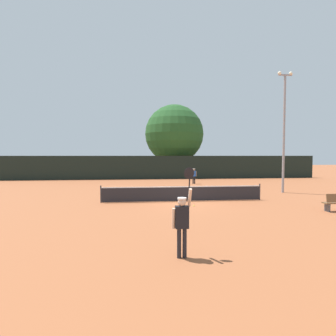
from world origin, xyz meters
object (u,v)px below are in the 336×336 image
at_px(large_tree, 174,134).
at_px(parked_car_near, 142,170).
at_px(parked_car_mid, 170,169).
at_px(parked_car_far, 202,170).
at_px(player_receiving, 194,175).
at_px(light_pole, 284,125).
at_px(player_serving, 182,218).
at_px(tennis_ball, 194,206).

xyz_separation_m(large_tree, parked_car_near, (-4.57, 0.82, -5.16)).
xyz_separation_m(large_tree, parked_car_mid, (-0.09, 3.88, -5.16)).
bearing_deg(parked_car_near, parked_car_far, 1.36).
height_order(player_receiving, large_tree, large_tree).
bearing_deg(large_tree, parked_car_far, 19.10).
relative_size(light_pole, parked_car_mid, 2.15).
bearing_deg(large_tree, parked_car_near, 169.86).
distance_m(parked_car_mid, parked_car_far, 5.08).
distance_m(player_serving, parked_car_far, 32.52).
distance_m(player_receiving, parked_car_far, 12.68).
distance_m(large_tree, parked_car_near, 6.94).
bearing_deg(player_serving, tennis_ball, 75.93).
xyz_separation_m(player_receiving, parked_car_near, (-5.25, 11.40, -0.17)).
bearing_deg(large_tree, parked_car_mid, 91.28).
bearing_deg(tennis_ball, large_tree, 85.55).
height_order(player_receiving, parked_car_mid, parked_car_mid).
bearing_deg(parked_car_mid, parked_car_far, -21.54).
bearing_deg(light_pole, large_tree, 109.83).
relative_size(player_receiving, light_pole, 0.17).
bearing_deg(large_tree, light_pole, -70.17).
bearing_deg(player_receiving, parked_car_mid, -86.97).
relative_size(player_receiving, parked_car_far, 0.37).
bearing_deg(player_serving, large_tree, 83.10).
distance_m(parked_car_near, parked_car_far, 9.02).
height_order(light_pole, parked_car_mid, light_pole).
bearing_deg(parked_car_near, parked_car_mid, 31.15).
relative_size(tennis_ball, parked_car_near, 0.02).
relative_size(player_receiving, large_tree, 0.16).
distance_m(large_tree, parked_car_mid, 6.45).
xyz_separation_m(light_pole, parked_car_mid, (-6.44, 21.50, -4.50)).
height_order(player_serving, large_tree, large_tree).
bearing_deg(parked_car_mid, large_tree, -82.78).
bearing_deg(parked_car_far, large_tree, -163.46).
relative_size(player_serving, large_tree, 0.26).
bearing_deg(player_receiving, large_tree, -86.33).
distance_m(player_serving, light_pole, 16.40).
bearing_deg(player_serving, parked_car_near, 91.74).
relative_size(parked_car_near, parked_car_mid, 0.98).
relative_size(player_serving, player_receiving, 1.65).
xyz_separation_m(player_serving, tennis_ball, (1.88, 7.50, -1.12)).
relative_size(player_serving, parked_car_far, 0.60).
relative_size(player_serving, tennis_ball, 38.07).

